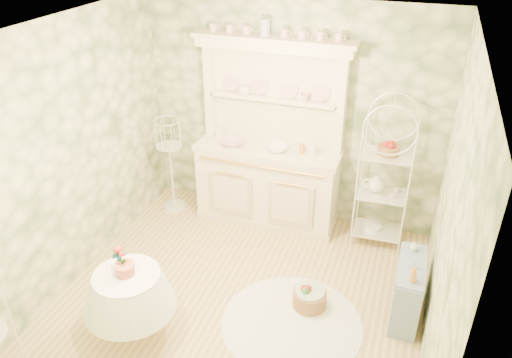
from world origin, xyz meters
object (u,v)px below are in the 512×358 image
(round_table, at_px, (132,308))
(floor_basket, at_px, (310,296))
(kitchen_dresser, at_px, (268,137))
(birdcage_stand, at_px, (171,161))
(bakers_rack, at_px, (385,173))
(side_shelf, at_px, (407,292))

(round_table, relative_size, floor_basket, 1.71)
(kitchen_dresser, distance_m, birdcage_stand, 1.34)
(round_table, height_order, birdcage_stand, birdcage_stand)
(birdcage_stand, bearing_deg, bakers_rack, 2.84)
(side_shelf, bearing_deg, bakers_rack, 107.90)
(floor_basket, bearing_deg, kitchen_dresser, 122.88)
(bakers_rack, distance_m, round_table, 3.05)
(kitchen_dresser, bearing_deg, bakers_rack, -1.38)
(floor_basket, bearing_deg, bakers_rack, 70.00)
(birdcage_stand, bearing_deg, kitchen_dresser, 7.49)
(bakers_rack, xyz_separation_m, side_shelf, (0.42, -1.16, -0.64))
(kitchen_dresser, distance_m, side_shelf, 2.33)
(side_shelf, distance_m, round_table, 2.62)
(kitchen_dresser, bearing_deg, side_shelf, -33.39)
(kitchen_dresser, xyz_separation_m, floor_basket, (0.90, -1.39, -1.02))
(side_shelf, bearing_deg, birdcage_stand, 159.36)
(round_table, distance_m, floor_basket, 1.73)
(bakers_rack, height_order, round_table, bakers_rack)
(round_table, height_order, floor_basket, round_table)
(kitchen_dresser, height_order, side_shelf, kitchen_dresser)
(bakers_rack, xyz_separation_m, floor_basket, (-0.49, -1.35, -0.80))
(kitchen_dresser, relative_size, round_table, 3.55)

